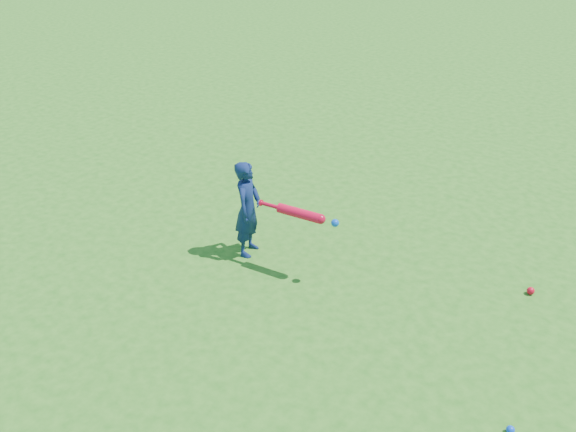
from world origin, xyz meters
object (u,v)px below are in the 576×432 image
object	(u,v)px
child	(248,209)
bat_swing	(303,214)
ground_ball_blue	(510,430)
ground_ball_red	(531,291)

from	to	relation	value
child	bat_swing	xyz separation A→B (m)	(0.71, -0.01, 0.15)
ground_ball_blue	bat_swing	world-z (taller)	bat_swing
ground_ball_blue	ground_ball_red	bearing A→B (deg)	101.12
ground_ball_red	ground_ball_blue	distance (m)	1.95
child	ground_ball_red	xyz separation A→B (m)	(2.84, 0.93, -0.51)
ground_ball_red	ground_ball_blue	world-z (taller)	ground_ball_red
child	ground_ball_blue	size ratio (longest dim) A/B	16.47
child	ground_ball_red	size ratio (longest dim) A/B	13.85
child	ground_ball_red	distance (m)	3.03
ground_ball_blue	bat_swing	xyz separation A→B (m)	(-2.51, 0.97, 0.67)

